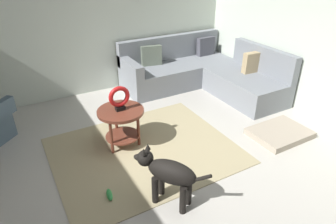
{
  "coord_description": "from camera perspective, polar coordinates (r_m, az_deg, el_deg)",
  "views": [
    {
      "loc": [
        -1.17,
        -2.25,
        2.33
      ],
      "look_at": [
        0.45,
        0.6,
        0.55
      ],
      "focal_mm": 31.89,
      "sensor_mm": 36.0,
      "label": 1
    }
  ],
  "objects": [
    {
      "name": "side_table",
      "position": [
        3.91,
        -8.95,
        -1.2
      ],
      "size": [
        0.6,
        0.6,
        0.54
      ],
      "color": "brown",
      "rests_on": "ground_plane"
    },
    {
      "name": "dog_toy_bone",
      "position": [
        3.37,
        -11.13,
        -15.25
      ],
      "size": [
        0.09,
        0.19,
        0.06
      ],
      "primitive_type": "ellipsoid",
      "rotation": [
        0.0,
        0.0,
        1.39
      ],
      "color": "green",
      "rests_on": "ground_plane"
    },
    {
      "name": "dog_bed_mat",
      "position": [
        4.53,
        20.55,
        -3.8
      ],
      "size": [
        0.8,
        0.6,
        0.09
      ],
      "primitive_type": "cube",
      "color": "#B2A38E",
      "rests_on": "ground_plane"
    },
    {
      "name": "sectional_couch",
      "position": [
        5.69,
        6.56,
        7.3
      ],
      "size": [
        2.2,
        2.25,
        0.88
      ],
      "color": "gray",
      "rests_on": "ground_plane"
    },
    {
      "name": "ground_plane",
      "position": [
        3.48,
        -1.63,
        -14.7
      ],
      "size": [
        6.0,
        6.0,
        0.1
      ],
      "primitive_type": "cube",
      "color": "beige"
    },
    {
      "name": "wall_back",
      "position": [
        5.41,
        -17.36,
        16.84
      ],
      "size": [
        6.0,
        0.12,
        2.7
      ],
      "primitive_type": "cube",
      "color": "silver",
      "rests_on": "ground_plane"
    },
    {
      "name": "dog",
      "position": [
        3.03,
        -0.01,
        -11.57
      ],
      "size": [
        0.52,
        0.73,
        0.63
      ],
      "rotation": [
        0.0,
        0.0,
        0.6
      ],
      "color": "black",
      "rests_on": "ground_plane"
    },
    {
      "name": "torus_sculpture",
      "position": [
        3.77,
        -9.28,
        2.69
      ],
      "size": [
        0.28,
        0.08,
        0.33
      ],
      "color": "black",
      "rests_on": "side_table"
    },
    {
      "name": "area_rug",
      "position": [
        3.98,
        -4.51,
        -7.34
      ],
      "size": [
        2.3,
        1.9,
        0.01
      ],
      "primitive_type": "cube",
      "color": "tan",
      "rests_on": "ground_plane"
    }
  ]
}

